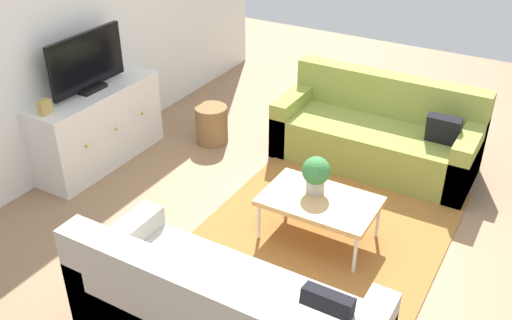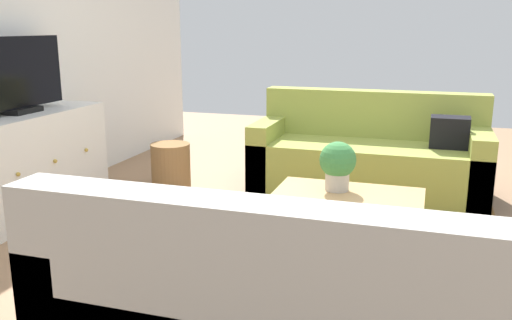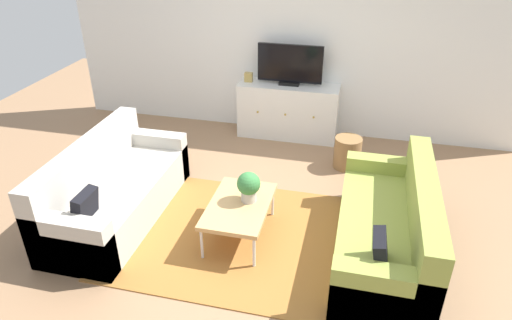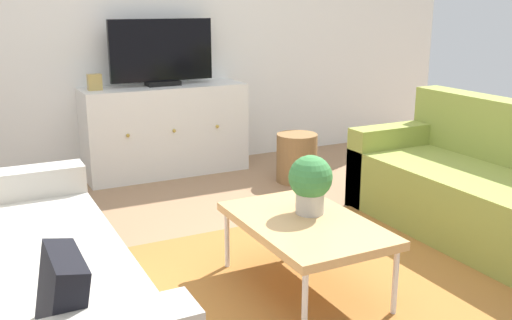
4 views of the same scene
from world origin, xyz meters
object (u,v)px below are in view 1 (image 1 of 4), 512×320
Objects in this scene: tv_console at (99,127)px; couch_right_side at (378,135)px; potted_plant at (316,173)px; flat_screen_tv at (87,63)px; wicker_basket at (212,125)px; coffee_table at (320,202)px; mantel_clock at (44,107)px.

couch_right_side is at bearing -59.46° from tv_console.
couch_right_side is at bearing -2.23° from potted_plant.
flat_screen_tv is 1.44m from wicker_basket.
flat_screen_tv is at bearing 90.48° from potted_plant.
flat_screen_tv reaches higher than potted_plant.
tv_console is 1.17m from wicker_basket.
flat_screen_tv reaches higher than wicker_basket.
tv_console is (0.06, 2.40, 0.03)m from coffee_table.
couch_right_side is at bearing 1.05° from coffee_table.
coffee_table is at bearing -178.95° from couch_right_side.
flat_screen_tv reaches higher than coffee_table.
tv_console is at bearing -0.00° from mantel_clock.
potted_plant is 0.77× the size of wicker_basket.
coffee_table is 0.65× the size of tv_console.
tv_console is 1.57× the size of flat_screen_tv.
tv_console is at bearing -90.00° from flat_screen_tv.
couch_right_side is 6.21× the size of potted_plant.
couch_right_side is 2.76m from tv_console.
mantel_clock reaches higher than potted_plant.
flat_screen_tv is 6.82× the size of mantel_clock.
potted_plant is at bearing 177.77° from couch_right_side.
tv_console reaches higher than coffee_table.
couch_right_side is 1.46m from coffee_table.
potted_plant reaches higher than wicker_basket.
mantel_clock is (-0.58, 0.00, 0.45)m from tv_console.
couch_right_side is at bearing -72.97° from wicker_basket.
flat_screen_tv reaches higher than tv_console.
coffee_table is (-1.46, -0.03, 0.07)m from couch_right_side.
coffee_table is at bearing -77.82° from mantel_clock.
couch_right_side reaches higher than wicker_basket.
coffee_table is 2.25× the size of wicker_basket.
wicker_basket is at bearing 60.41° from coffee_table.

